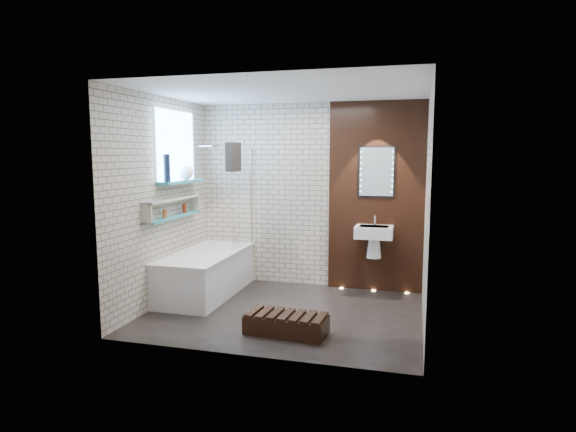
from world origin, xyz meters
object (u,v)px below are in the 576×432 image
(bath_screen, at_px, (242,198))
(washbasin, at_px, (374,236))
(walnut_step, at_px, (286,325))
(led_mirror, at_px, (377,172))
(bathtub, at_px, (206,273))

(bath_screen, height_order, washbasin, bath_screen)
(bath_screen, bearing_deg, walnut_step, -55.30)
(led_mirror, relative_size, walnut_step, 0.82)
(washbasin, height_order, walnut_step, washbasin)
(led_mirror, xyz_separation_m, walnut_step, (-0.75, -1.89, -1.55))
(led_mirror, bearing_deg, walnut_step, -111.67)
(led_mirror, height_order, walnut_step, led_mirror)
(led_mirror, bearing_deg, washbasin, -90.00)
(bath_screen, height_order, walnut_step, bath_screen)
(bath_screen, xyz_separation_m, walnut_step, (1.07, -1.55, -1.18))
(bathtub, xyz_separation_m, walnut_step, (1.42, -1.11, -0.20))
(bath_screen, bearing_deg, led_mirror, 10.66)
(bathtub, bearing_deg, walnut_step, -37.80)
(washbasin, relative_size, walnut_step, 0.68)
(washbasin, relative_size, led_mirror, 0.83)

